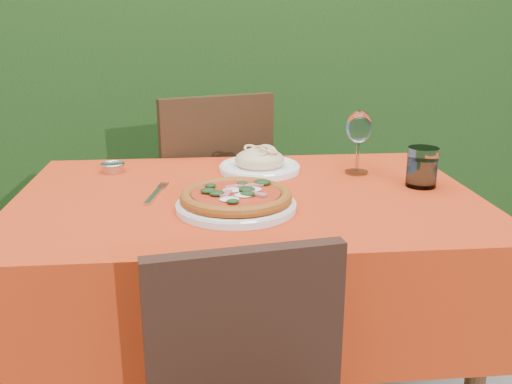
{
  "coord_description": "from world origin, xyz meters",
  "views": [
    {
      "loc": [
        -0.12,
        -1.49,
        1.22
      ],
      "look_at": [
        0.02,
        -0.05,
        0.77
      ],
      "focal_mm": 40.0,
      "sensor_mm": 36.0,
      "label": 1
    }
  ],
  "objects": [
    {
      "name": "water_glass",
      "position": [
        0.5,
        0.02,
        0.8
      ],
      "size": [
        0.09,
        0.09,
        0.11
      ],
      "color": "silver",
      "rests_on": "dining_table"
    },
    {
      "name": "pasta_plate",
      "position": [
        0.06,
        0.23,
        0.77
      ],
      "size": [
        0.25,
        0.25,
        0.07
      ],
      "rotation": [
        0.0,
        0.0,
        -0.25
      ],
      "color": "white",
      "rests_on": "dining_table"
    },
    {
      "name": "chair_far",
      "position": [
        -0.1,
        0.63,
        0.54
      ],
      "size": [
        0.54,
        0.54,
        0.95
      ],
      "rotation": [
        0.0,
        0.0,
        3.47
      ],
      "color": "black",
      "rests_on": "ground"
    },
    {
      "name": "wine_glass",
      "position": [
        0.36,
        0.18,
        0.89
      ],
      "size": [
        0.08,
        0.08,
        0.2
      ],
      "color": "silver",
      "rests_on": "dining_table"
    },
    {
      "name": "pizza_plate",
      "position": [
        -0.04,
        -0.13,
        0.77
      ],
      "size": [
        0.3,
        0.3,
        0.06
      ],
      "rotation": [
        0.0,
        0.0,
        0.03
      ],
      "color": "silver",
      "rests_on": "dining_table"
    },
    {
      "name": "dining_table",
      "position": [
        0.0,
        0.0,
        0.6
      ],
      "size": [
        1.26,
        0.86,
        0.75
      ],
      "color": "#4B2C18",
      "rests_on": "ground"
    },
    {
      "name": "steel_ramekin",
      "position": [
        -0.4,
        0.27,
        0.76
      ],
      "size": [
        0.07,
        0.07,
        0.03
      ],
      "primitive_type": "cylinder",
      "color": "#B5B6BD",
      "rests_on": "dining_table"
    },
    {
      "name": "fork",
      "position": [
        -0.25,
        0.0,
        0.75
      ],
      "size": [
        0.07,
        0.21,
        0.01
      ],
      "primitive_type": "cube",
      "rotation": [
        0.0,
        0.0,
        -0.18
      ],
      "color": "silver",
      "rests_on": "dining_table"
    },
    {
      "name": "hedge",
      "position": [
        0.0,
        1.55,
        0.92
      ],
      "size": [
        3.2,
        0.55,
        1.78
      ],
      "color": "black",
      "rests_on": "ground"
    }
  ]
}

